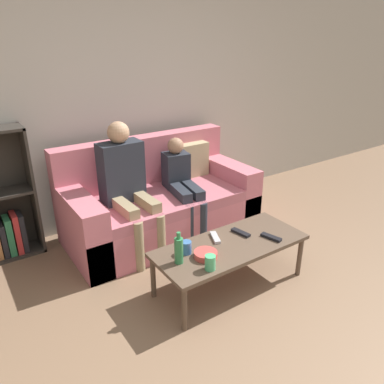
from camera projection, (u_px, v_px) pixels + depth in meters
name	position (u px, v px, depth m)	size (l,w,h in m)	color
ground_plane	(296.00, 364.00, 2.30)	(22.00, 22.00, 0.00)	#84664C
wall_back	(115.00, 97.00, 3.70)	(12.00, 0.06, 2.60)	#B7B2A8
couch	(160.00, 204.00, 3.73)	(1.84, 0.89, 0.93)	#D1707F
coffee_table	(230.00, 248.00, 2.90)	(1.22, 0.52, 0.38)	brown
person_adult	(126.00, 179.00, 3.31)	(0.39, 0.62, 1.19)	#9E8966
person_child	(182.00, 183.00, 3.61)	(0.33, 0.65, 0.96)	#282D38
cup_near	(210.00, 263.00, 2.55)	(0.08, 0.08, 0.11)	#4CB77A
cup_far	(186.00, 247.00, 2.74)	(0.08, 0.08, 0.10)	#3D70B2
tv_remote_0	(271.00, 237.00, 2.96)	(0.09, 0.18, 0.02)	black
tv_remote_1	(215.00, 237.00, 2.95)	(0.11, 0.18, 0.02)	#B7B7BC
tv_remote_2	(241.00, 233.00, 3.03)	(0.08, 0.18, 0.02)	black
snack_bowl	(206.00, 254.00, 2.70)	(0.17, 0.17, 0.05)	#DB4C47
bottle	(179.00, 250.00, 2.61)	(0.06, 0.06, 0.24)	#33844C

